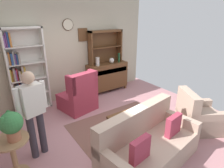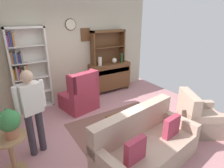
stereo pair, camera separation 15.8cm
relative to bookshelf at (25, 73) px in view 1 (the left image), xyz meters
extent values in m
cube|color=#B27A7F|center=(1.33, -1.94, -1.01)|extent=(5.40, 4.60, 0.02)
cube|color=#BCB299|center=(1.33, 0.19, 0.40)|extent=(5.00, 0.06, 2.80)
cylinder|color=beige|center=(1.29, 0.14, 1.10)|extent=(0.28, 0.03, 0.28)
torus|color=#382314|center=(1.29, 0.14, 1.10)|extent=(0.31, 0.02, 0.31)
cube|color=brown|center=(1.71, 0.14, 0.81)|extent=(0.28, 0.03, 0.36)
cube|color=brown|center=(1.53, -2.24, -1.00)|extent=(2.21, 1.98, 0.01)
cube|color=silver|center=(-0.35, -0.01, 0.05)|extent=(0.04, 0.30, 2.10)
cube|color=silver|center=(0.51, -0.01, 0.05)|extent=(0.04, 0.30, 2.10)
cube|color=silver|center=(0.08, -0.01, 1.08)|extent=(0.90, 0.30, 0.04)
cube|color=silver|center=(0.08, -0.01, -0.98)|extent=(0.90, 0.30, 0.04)
cube|color=silver|center=(0.08, 0.13, 0.05)|extent=(0.90, 0.01, 2.10)
cube|color=silver|center=(0.08, -0.01, -0.56)|extent=(0.86, 0.30, 0.02)
cube|color=#723F7F|center=(-0.31, -0.03, -0.80)|extent=(0.03, 0.15, 0.30)
cube|color=gray|center=(-0.28, -0.03, -0.79)|extent=(0.03, 0.23, 0.32)
cube|color=#CC7233|center=(-0.23, -0.03, -0.81)|extent=(0.04, 0.13, 0.28)
cube|color=gold|center=(-0.19, -0.03, -0.82)|extent=(0.03, 0.17, 0.26)
cube|color=#284C8C|center=(-0.14, -0.03, -0.79)|extent=(0.04, 0.11, 0.32)
cube|color=gray|center=(-0.10, -0.03, -0.81)|extent=(0.03, 0.21, 0.29)
cube|color=#CC7233|center=(-0.07, -0.03, -0.80)|extent=(0.03, 0.24, 0.30)
cube|color=#723F7F|center=(-0.03, -0.03, -0.84)|extent=(0.03, 0.13, 0.23)
cube|color=#337247|center=(0.01, -0.03, -0.81)|extent=(0.03, 0.20, 0.29)
cube|color=silver|center=(0.08, -0.01, -0.15)|extent=(0.86, 0.30, 0.02)
cube|color=gray|center=(-0.31, -0.03, -0.38)|extent=(0.04, 0.11, 0.35)
cube|color=gold|center=(-0.27, -0.03, -0.42)|extent=(0.04, 0.13, 0.25)
cube|color=#3F3833|center=(-0.23, -0.03, -0.41)|extent=(0.02, 0.17, 0.28)
cube|color=#284C8C|center=(-0.20, -0.03, -0.41)|extent=(0.03, 0.10, 0.29)
cube|color=#B22D33|center=(-0.16, -0.03, -0.40)|extent=(0.03, 0.13, 0.30)
cube|color=#284C8C|center=(-0.13, -0.03, -0.40)|extent=(0.02, 0.21, 0.30)
cube|color=silver|center=(0.08, -0.01, 0.25)|extent=(0.86, 0.30, 0.02)
cube|color=gold|center=(-0.31, -0.03, 0.00)|extent=(0.03, 0.13, 0.29)
cube|color=#CC7233|center=(-0.27, -0.03, -0.01)|extent=(0.02, 0.14, 0.26)
cube|color=gray|center=(-0.24, -0.03, 0.02)|extent=(0.04, 0.23, 0.32)
cube|color=#723F7F|center=(-0.20, -0.03, -0.01)|extent=(0.03, 0.17, 0.27)
cube|color=#B22D33|center=(-0.17, -0.03, 0.00)|extent=(0.03, 0.14, 0.29)
cube|color=gray|center=(-0.13, -0.03, -0.02)|extent=(0.04, 0.22, 0.24)
cube|color=gold|center=(-0.09, -0.03, -0.03)|extent=(0.03, 0.15, 0.23)
cube|color=gray|center=(-0.05, -0.03, 0.03)|extent=(0.04, 0.22, 0.34)
cube|color=gold|center=(0.00, -0.03, 0.01)|extent=(0.04, 0.13, 0.31)
cube|color=silver|center=(0.08, -0.01, 0.65)|extent=(0.86, 0.30, 0.02)
cube|color=gray|center=(-0.32, -0.03, 0.39)|extent=(0.02, 0.23, 0.27)
cube|color=#CC7233|center=(-0.28, -0.03, 0.40)|extent=(0.03, 0.15, 0.28)
cube|color=#284C8C|center=(-0.23, -0.03, 0.39)|extent=(0.04, 0.19, 0.27)
cube|color=gray|center=(-0.19, -0.03, 0.42)|extent=(0.03, 0.14, 0.32)
cube|color=#723F7F|center=(-0.15, -0.03, 0.37)|extent=(0.03, 0.12, 0.22)
cube|color=#284C8C|center=(-0.12, -0.03, 0.37)|extent=(0.03, 0.19, 0.23)
cube|color=gray|center=(-0.08, -0.03, 0.39)|extent=(0.04, 0.23, 0.26)
cube|color=#723F7F|center=(-0.31, -0.03, 0.80)|extent=(0.04, 0.18, 0.27)
cube|color=#723F7F|center=(-0.27, -0.03, 0.83)|extent=(0.02, 0.14, 0.32)
cube|color=#284C8C|center=(-0.23, -0.03, 0.83)|extent=(0.03, 0.12, 0.34)
cube|color=#CC7233|center=(-0.19, -0.03, 0.82)|extent=(0.04, 0.14, 0.32)
cube|color=brown|center=(2.39, -0.08, -0.49)|extent=(1.30, 0.45, 0.82)
cube|color=brown|center=(1.79, -0.26, -0.95)|extent=(0.06, 0.06, 0.10)
cube|color=brown|center=(2.99, -0.26, -0.95)|extent=(0.06, 0.06, 0.10)
cube|color=brown|center=(1.79, 0.09, -0.95)|extent=(0.06, 0.06, 0.10)
cube|color=brown|center=(2.99, 0.09, -0.95)|extent=(0.06, 0.06, 0.10)
cube|color=#492C18|center=(2.39, -0.30, -0.29)|extent=(1.20, 0.01, 0.14)
cube|color=brown|center=(1.86, 0.00, 0.42)|extent=(0.04, 0.26, 1.00)
cube|color=brown|center=(2.92, 0.00, 0.42)|extent=(0.04, 0.26, 1.00)
cube|color=brown|center=(2.39, 0.00, 0.89)|extent=(1.10, 0.26, 0.06)
cube|color=brown|center=(2.39, 0.00, 0.42)|extent=(1.06, 0.26, 0.02)
cube|color=brown|center=(2.39, 0.12, 0.42)|extent=(1.10, 0.01, 1.00)
cylinder|color=beige|center=(2.00, -0.16, 0.04)|extent=(0.11, 0.11, 0.25)
ellipsoid|color=beige|center=(2.52, -0.15, 0.00)|extent=(0.15, 0.15, 0.17)
cylinder|color=#194223|center=(2.78, -0.17, 0.06)|extent=(0.07, 0.07, 0.29)
cube|color=tan|center=(1.23, -3.16, -0.79)|extent=(1.91, 1.11, 0.42)
cube|color=tan|center=(1.18, -2.84, -0.34)|extent=(1.81, 0.46, 0.48)
cube|color=tan|center=(2.05, -3.04, -0.70)|extent=(0.26, 0.86, 0.60)
cube|color=#A33347|center=(0.80, -3.35, -0.40)|extent=(0.37, 0.15, 0.36)
cube|color=#A33347|center=(1.69, -3.22, -0.40)|extent=(0.37, 0.15, 0.36)
cube|color=white|center=(1.18, -2.84, -0.10)|extent=(0.38, 0.23, 0.00)
cube|color=tan|center=(2.84, -3.04, -0.80)|extent=(1.05, 1.04, 0.40)
cube|color=tan|center=(2.58, -2.89, -0.36)|extent=(0.54, 0.74, 0.48)
cube|color=tan|center=(2.68, -3.30, -0.73)|extent=(0.74, 0.52, 0.55)
cube|color=tan|center=(2.99, -2.78, -0.73)|extent=(0.74, 0.52, 0.55)
cube|color=#A33347|center=(1.05, -0.68, -0.79)|extent=(0.93, 0.95, 0.42)
cube|color=#A33347|center=(1.11, -0.98, -0.27)|extent=(0.80, 0.36, 0.63)
cube|color=#A33347|center=(1.44, -0.86, -0.17)|extent=(0.16, 0.29, 0.44)
cube|color=#A33347|center=(0.77, -1.01, -0.17)|extent=(0.16, 0.29, 0.44)
cylinder|color=#A87F56|center=(-0.67, -2.16, -0.35)|extent=(0.52, 0.52, 0.03)
cylinder|color=#A87F56|center=(-0.67, -2.16, -0.69)|extent=(0.08, 0.08, 0.63)
cylinder|color=#AD6B4C|center=(-0.62, -2.19, -0.26)|extent=(0.19, 0.19, 0.15)
sphere|color=#387F42|center=(-0.62, -2.19, -0.05)|extent=(0.32, 0.32, 0.32)
ellipsoid|color=#387F42|center=(-0.71, -2.25, -0.02)|extent=(0.09, 0.06, 0.23)
ellipsoid|color=#387F42|center=(-0.62, -2.08, -0.02)|extent=(0.09, 0.06, 0.23)
cylinder|color=#38333D|center=(-0.34, -1.90, -0.59)|extent=(0.15, 0.15, 0.82)
cylinder|color=#38333D|center=(-0.16, -1.85, -0.59)|extent=(0.15, 0.15, 0.82)
cube|color=silver|center=(-0.25, -1.88, 0.08)|extent=(0.38, 0.28, 0.52)
sphere|color=tan|center=(-0.25, -1.88, 0.46)|extent=(0.25, 0.25, 0.20)
cylinder|color=silver|center=(-0.46, -1.94, 0.10)|extent=(0.10, 0.10, 0.48)
cylinder|color=silver|center=(-0.04, -1.82, 0.10)|extent=(0.10, 0.10, 0.48)
cube|color=brown|center=(1.47, -2.31, -0.60)|extent=(0.80, 0.50, 0.03)
cube|color=brown|center=(1.10, -2.53, -0.81)|extent=(0.05, 0.05, 0.39)
cube|color=brown|center=(1.84, -2.53, -0.81)|extent=(0.05, 0.05, 0.39)
cube|color=brown|center=(1.10, -2.09, -0.81)|extent=(0.05, 0.05, 0.39)
cube|color=brown|center=(1.84, -2.09, -0.81)|extent=(0.05, 0.05, 0.39)
cube|color=#3F3833|center=(1.40, -2.34, -0.57)|extent=(0.19, 0.11, 0.02)
cube|color=#284C8C|center=(1.42, -2.35, -0.55)|extent=(0.16, 0.14, 0.03)
cube|color=gold|center=(1.42, -2.35, -0.52)|extent=(0.21, 0.14, 0.02)
camera|label=1|loc=(-0.74, -4.88, 1.40)|focal=30.12mm
camera|label=2|loc=(-0.61, -4.97, 1.40)|focal=30.12mm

